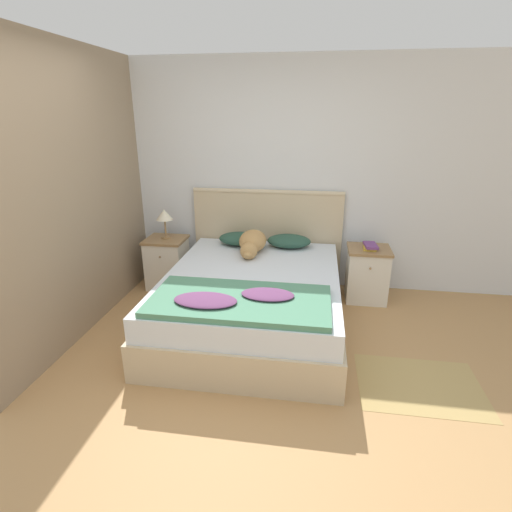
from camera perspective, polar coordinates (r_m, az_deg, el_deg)
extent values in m
plane|color=tan|center=(3.19, -5.38, -18.37)|extent=(16.00, 16.00, 0.00)
cube|color=silver|center=(4.65, 0.50, 11.27)|extent=(9.00, 0.06, 2.55)
cube|color=gray|center=(4.13, -22.68, 8.65)|extent=(0.06, 3.10, 2.55)
cube|color=#C6B28E|center=(3.90, -0.47, -7.69)|extent=(1.65, 2.08, 0.33)
cube|color=silver|center=(3.78, -0.48, -4.03)|extent=(1.59, 2.02, 0.22)
cube|color=#C6B28E|center=(4.73, 1.58, 2.47)|extent=(1.73, 0.04, 1.11)
cylinder|color=#C6B28E|center=(4.59, 1.64, 9.11)|extent=(1.73, 0.06, 0.06)
cube|color=silver|center=(4.83, -12.53, -1.09)|extent=(0.43, 0.39, 0.57)
cube|color=#937047|center=(4.73, -12.80, 2.28)|extent=(0.45, 0.42, 0.03)
sphere|color=#937047|center=(4.59, -13.57, -0.14)|extent=(0.02, 0.02, 0.02)
cube|color=silver|center=(4.55, 15.54, -2.65)|extent=(0.43, 0.39, 0.57)
cube|color=#937047|center=(4.45, 15.89, 0.90)|extent=(0.45, 0.42, 0.03)
sphere|color=#937047|center=(4.31, 16.01, -1.73)|extent=(0.02, 0.02, 0.02)
ellipsoid|color=#284C3D|center=(4.54, -2.26, 2.47)|extent=(0.48, 0.32, 0.14)
ellipsoid|color=#284C3D|center=(4.47, 4.73, 2.15)|extent=(0.48, 0.32, 0.14)
cube|color=#4C8466|center=(3.16, -2.34, -6.44)|extent=(1.42, 0.72, 0.05)
ellipsoid|color=#663860|center=(3.11, -7.24, -6.26)|extent=(0.50, 0.29, 0.04)
ellipsoid|color=#663860|center=(3.18, 1.68, -5.50)|extent=(0.42, 0.25, 0.04)
ellipsoid|color=tan|center=(4.31, -0.43, 2.17)|extent=(0.29, 0.43, 0.23)
sphere|color=tan|center=(4.09, -1.00, 0.72)|extent=(0.18, 0.18, 0.18)
ellipsoid|color=tan|center=(4.02, -1.18, 0.19)|extent=(0.08, 0.10, 0.07)
cone|color=tan|center=(4.09, -1.65, 1.70)|extent=(0.06, 0.06, 0.06)
cone|color=tan|center=(4.07, -0.29, 1.64)|extent=(0.06, 0.06, 0.06)
ellipsoid|color=tan|center=(4.50, 0.49, 2.09)|extent=(0.14, 0.20, 0.08)
cube|color=gold|center=(4.42, 15.91, 1.12)|extent=(0.14, 0.18, 0.02)
cube|color=#703D7F|center=(4.42, 16.06, 1.48)|extent=(0.15, 0.24, 0.03)
cylinder|color=#9E7A4C|center=(4.74, -12.72, 2.64)|extent=(0.11, 0.11, 0.02)
cylinder|color=#9E7A4C|center=(4.71, -12.82, 3.92)|extent=(0.02, 0.02, 0.20)
cone|color=beige|center=(4.67, -12.97, 5.79)|extent=(0.19, 0.19, 0.12)
cube|color=tan|center=(3.45, 22.29, -16.68)|extent=(0.92, 0.71, 0.00)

